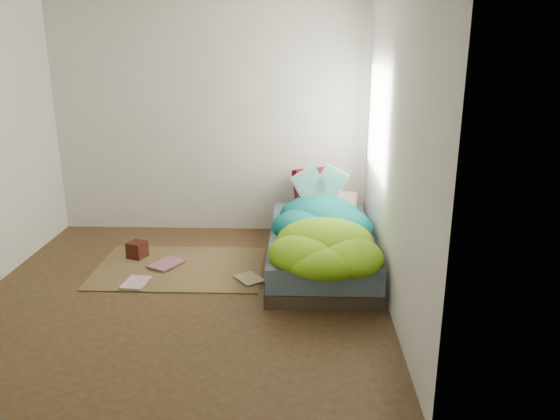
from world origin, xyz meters
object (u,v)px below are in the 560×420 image
(floor_book_a, at_px, (125,282))
(pillow_magenta, at_px, (314,187))
(floor_book_b, at_px, (157,262))
(open_book, at_px, (320,174))
(wooden_box, at_px, (137,250))
(bed, at_px, (321,248))

(floor_book_a, bearing_deg, pillow_magenta, 45.41)
(pillow_magenta, bearing_deg, floor_book_b, -174.00)
(pillow_magenta, height_order, floor_book_b, pillow_magenta)
(open_book, distance_m, floor_book_a, 2.17)
(wooden_box, bearing_deg, floor_book_b, -32.42)
(open_book, distance_m, floor_book_b, 1.85)
(bed, relative_size, floor_book_b, 6.34)
(bed, height_order, open_book, open_book)
(wooden_box, xyz_separation_m, floor_book_b, (0.24, -0.15, -0.07))
(open_book, xyz_separation_m, wooden_box, (-1.85, -0.31, -0.73))
(pillow_magenta, bearing_deg, open_book, -108.60)
(pillow_magenta, xyz_separation_m, wooden_box, (-1.80, -0.78, -0.46))
(open_book, xyz_separation_m, floor_book_b, (-1.61, -0.46, -0.80))
(pillow_magenta, relative_size, floor_book_b, 1.36)
(pillow_magenta, bearing_deg, bed, -111.19)
(pillow_magenta, relative_size, wooden_box, 2.64)
(floor_book_a, bearing_deg, floor_book_b, 75.57)
(bed, bearing_deg, pillow_magenta, 93.85)
(floor_book_a, bearing_deg, bed, 23.58)
(bed, bearing_deg, floor_book_b, -177.01)
(bed, distance_m, pillow_magenta, 0.94)
(floor_book_b, bearing_deg, open_book, 45.18)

